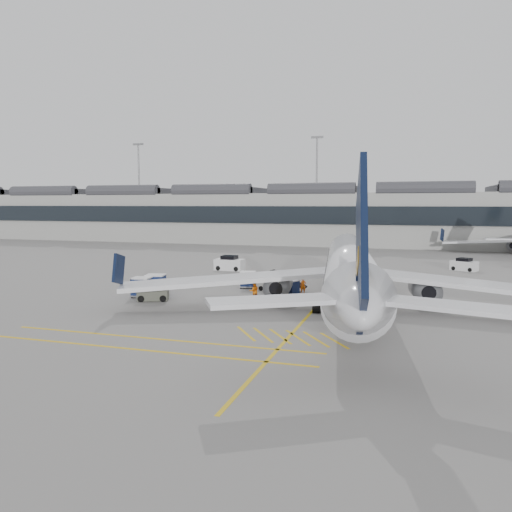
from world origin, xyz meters
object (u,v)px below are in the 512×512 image
(baggage_cart_a, at_px, (290,288))
(pushback_tug, at_px, (153,293))
(ramp_agent_b, at_px, (254,291))
(ramp_agent_a, at_px, (303,286))
(airliner_main, at_px, (351,270))
(belt_loader, at_px, (277,285))

(baggage_cart_a, distance_m, pushback_tug, 12.69)
(baggage_cart_a, bearing_deg, ramp_agent_b, -112.55)
(pushback_tug, bearing_deg, ramp_agent_a, 10.15)
(airliner_main, height_order, ramp_agent_b, airliner_main)
(baggage_cart_a, distance_m, ramp_agent_a, 2.34)
(belt_loader, distance_m, ramp_agent_a, 3.06)
(baggage_cart_a, xyz_separation_m, pushback_tug, (-11.56, -5.24, -0.21))
(belt_loader, distance_m, baggage_cart_a, 3.76)
(belt_loader, relative_size, ramp_agent_a, 3.29)
(belt_loader, distance_m, ramp_agent_b, 5.90)
(ramp_agent_a, height_order, ramp_agent_b, ramp_agent_b)
(airliner_main, distance_m, ramp_agent_b, 9.14)
(belt_loader, bearing_deg, ramp_agent_b, -87.19)
(belt_loader, relative_size, baggage_cart_a, 2.69)
(belt_loader, relative_size, pushback_tug, 1.67)
(baggage_cart_a, height_order, pushback_tug, baggage_cart_a)
(ramp_agent_a, bearing_deg, pushback_tug, -169.73)
(belt_loader, xyz_separation_m, pushback_tug, (-9.51, -8.38, 0.07))
(airliner_main, height_order, belt_loader, airliner_main)
(airliner_main, xyz_separation_m, ramp_agent_b, (-8.75, 1.01, -2.42))
(ramp_agent_b, distance_m, pushback_tug, 9.24)
(airliner_main, bearing_deg, ramp_agent_a, 123.69)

